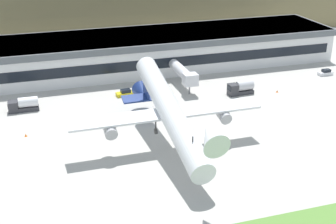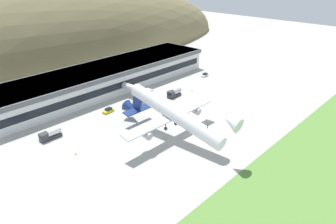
% 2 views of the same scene
% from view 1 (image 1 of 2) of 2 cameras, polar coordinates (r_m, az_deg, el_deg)
% --- Properties ---
extents(ground_plane, '(442.05, 442.05, 0.00)m').
position_cam_1_polar(ground_plane, '(95.14, 6.23, -2.78)').
color(ground_plane, '#ADAAA3').
extents(hill_backdrop, '(339.09, 82.79, 85.40)m').
position_cam_1_polar(hill_backdrop, '(189.55, -13.03, 10.18)').
color(hill_backdrop, olive).
rests_on(hill_backdrop, ground_plane).
extents(terminal_building, '(103.43, 22.98, 9.64)m').
position_cam_1_polar(terminal_building, '(134.57, -1.42, 7.81)').
color(terminal_building, silver).
rests_on(terminal_building, ground_plane).
extents(jetway_0, '(3.38, 14.80, 5.43)m').
position_cam_1_polar(jetway_0, '(118.02, 1.90, 4.78)').
color(jetway_0, silver).
rests_on(jetway_0, ground_plane).
extents(cargo_airplane, '(36.94, 44.58, 13.13)m').
position_cam_1_polar(cargo_airplane, '(86.11, 0.08, 0.12)').
color(cargo_airplane, silver).
extents(service_car_0, '(4.38, 2.24, 1.58)m').
position_cam_1_polar(service_car_0, '(114.55, -5.25, 2.31)').
color(service_car_0, gold).
rests_on(service_car_0, ground_plane).
extents(service_car_1, '(4.01, 1.70, 1.62)m').
position_cam_1_polar(service_car_1, '(135.60, 18.65, 4.57)').
color(service_car_1, silver).
rests_on(service_car_1, ground_plane).
extents(fuel_truck, '(6.59, 2.68, 3.23)m').
position_cam_1_polar(fuel_truck, '(116.18, 8.88, 2.90)').
color(fuel_truck, '#333338').
rests_on(fuel_truck, ground_plane).
extents(box_truck, '(6.73, 2.44, 3.18)m').
position_cam_1_polar(box_truck, '(110.00, -17.16, 0.86)').
color(box_truck, '#333338').
rests_on(box_truck, ground_plane).
extents(traffic_cone_0, '(0.52, 0.52, 0.58)m').
position_cam_1_polar(traffic_cone_0, '(98.07, -16.95, -2.71)').
color(traffic_cone_0, orange).
rests_on(traffic_cone_0, ground_plane).
extents(traffic_cone_1, '(0.52, 0.52, 0.58)m').
position_cam_1_polar(traffic_cone_1, '(119.40, 13.16, 2.48)').
color(traffic_cone_1, orange).
rests_on(traffic_cone_1, ground_plane).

